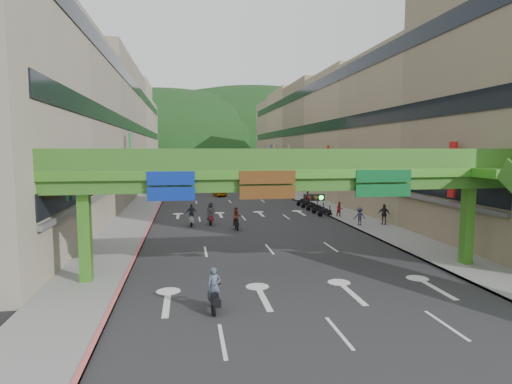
{
  "coord_description": "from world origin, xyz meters",
  "views": [
    {
      "loc": [
        -5.7,
        -17.12,
        7.06
      ],
      "look_at": [
        0.0,
        18.0,
        3.5
      ],
      "focal_mm": 30.0,
      "sensor_mm": 36.0,
      "label": 1
    }
  ],
  "objects_px": {
    "overpass_near": "(310,183)",
    "pedestrian_red": "(340,211)",
    "car_yellow": "(219,192)",
    "scooter_rider_mid": "(236,218)",
    "scooter_rider_near": "(214,291)",
    "car_silver": "(179,190)"
  },
  "relations": [
    {
      "from": "car_yellow",
      "to": "pedestrian_red",
      "type": "height_order",
      "value": "pedestrian_red"
    },
    {
      "from": "scooter_rider_mid",
      "to": "car_yellow",
      "type": "xyz_separation_m",
      "value": [
        0.58,
        27.54,
        -0.36
      ]
    },
    {
      "from": "overpass_near",
      "to": "car_silver",
      "type": "distance_m",
      "value": 46.01
    },
    {
      "from": "scooter_rider_mid",
      "to": "car_yellow",
      "type": "relative_size",
      "value": 0.5
    },
    {
      "from": "scooter_rider_near",
      "to": "pedestrian_red",
      "type": "bearing_deg",
      "value": 58.55
    },
    {
      "from": "scooter_rider_near",
      "to": "pedestrian_red",
      "type": "distance_m",
      "value": 27.61
    },
    {
      "from": "scooter_rider_near",
      "to": "car_yellow",
      "type": "relative_size",
      "value": 0.49
    },
    {
      "from": "overpass_near",
      "to": "scooter_rider_mid",
      "type": "height_order",
      "value": "overpass_near"
    },
    {
      "from": "car_yellow",
      "to": "scooter_rider_mid",
      "type": "bearing_deg",
      "value": -98.66
    },
    {
      "from": "overpass_near",
      "to": "pedestrian_red",
      "type": "bearing_deg",
      "value": 65.18
    },
    {
      "from": "scooter_rider_mid",
      "to": "pedestrian_red",
      "type": "relative_size",
      "value": 1.33
    },
    {
      "from": "overpass_near",
      "to": "scooter_rider_mid",
      "type": "relative_size",
      "value": 13.89
    },
    {
      "from": "overpass_near",
      "to": "scooter_rider_mid",
      "type": "distance_m",
      "value": 15.21
    },
    {
      "from": "scooter_rider_mid",
      "to": "car_silver",
      "type": "height_order",
      "value": "scooter_rider_mid"
    },
    {
      "from": "overpass_near",
      "to": "car_silver",
      "type": "height_order",
      "value": "overpass_near"
    },
    {
      "from": "car_silver",
      "to": "pedestrian_red",
      "type": "bearing_deg",
      "value": -65.36
    },
    {
      "from": "scooter_rider_near",
      "to": "scooter_rider_mid",
      "type": "height_order",
      "value": "scooter_rider_mid"
    },
    {
      "from": "scooter_rider_near",
      "to": "pedestrian_red",
      "type": "height_order",
      "value": "scooter_rider_near"
    },
    {
      "from": "car_silver",
      "to": "car_yellow",
      "type": "bearing_deg",
      "value": -35.34
    },
    {
      "from": "overpass_near",
      "to": "pedestrian_red",
      "type": "relative_size",
      "value": 18.51
    },
    {
      "from": "overpass_near",
      "to": "car_silver",
      "type": "relative_size",
      "value": 6.33
    },
    {
      "from": "scooter_rider_near",
      "to": "scooter_rider_mid",
      "type": "distance_m",
      "value": 19.07
    }
  ]
}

